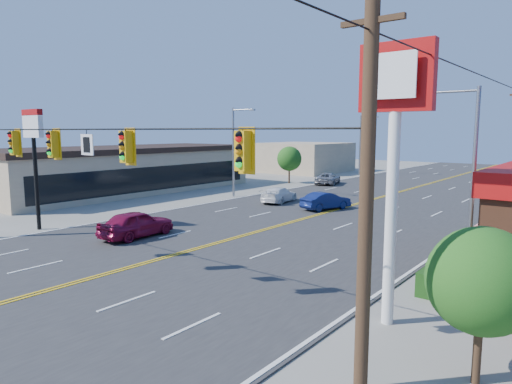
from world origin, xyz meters
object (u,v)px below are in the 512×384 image
Objects in this scene: signal_span at (69,159)px; car_magenta at (136,225)px; car_white at (279,195)px; kfc_pylon at (395,127)px; pizza_hut_sign at (34,144)px; car_silver at (328,179)px; car_blue at (326,202)px.

signal_span is 8.69m from car_magenta.
car_magenta is at bearing 83.51° from car_white.
pizza_hut_sign is at bearing 180.00° from kfc_pylon.
car_magenta is 29.41m from car_silver.
kfc_pylon reaches higher than car_blue.
car_silver is (-8.62, 35.38, -4.24)m from signal_span.
car_silver is (-19.74, 31.38, -5.40)m from kfc_pylon.
kfc_pylon reaches higher than car_white.
signal_span is 3.55× the size of pizza_hut_sign.
car_blue is 4.89m from car_white.
car_magenta is (-4.37, 6.28, -4.13)m from signal_span.
car_white is (-4.84, 0.71, -0.03)m from car_blue.
car_magenta is at bearing 171.64° from kfc_pylon.
kfc_pylon is 2.13× the size of car_blue.
signal_span is 36.66m from car_silver.
kfc_pylon reaches higher than car_magenta.
signal_span is 21.19m from car_blue.
kfc_pylon is 21.13m from car_blue.
pizza_hut_sign reaches higher than car_magenta.
pizza_hut_sign reaches higher than car_silver.
car_blue is at bearing 161.28° from car_white.
car_white is at bearing 133.44° from kfc_pylon.
kfc_pylon is 16.53m from car_magenta.
car_blue is 0.86× the size of car_silver.
car_magenta reaches higher than car_blue.
car_magenta is at bearing 124.87° from signal_span.
kfc_pylon is at bearing 19.78° from signal_span.
signal_span reaches higher than car_white.
car_white is (5.46, 17.46, -4.55)m from pizza_hut_sign.
pizza_hut_sign is 20.18m from car_blue.
car_magenta reaches higher than car_white.
car_magenta is 15.22m from car_white.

